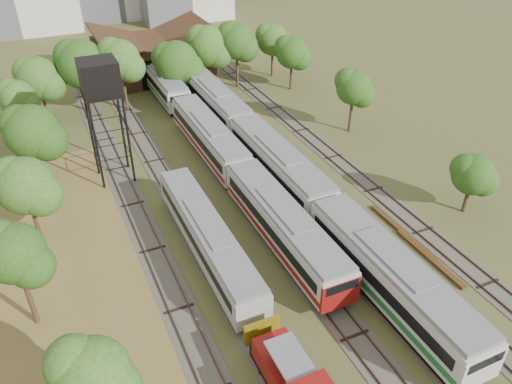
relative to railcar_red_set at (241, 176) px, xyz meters
name	(u,v)px	position (x,y,z in m)	size (l,w,h in m)	color
ground	(409,362)	(2.00, -22.38, -2.01)	(240.00, 240.00, 0.00)	#475123
dry_grass_patch	(99,365)	(-16.00, -14.38, -1.99)	(14.00, 60.00, 0.04)	brown
tracks	(244,178)	(1.33, 2.62, -1.97)	(24.60, 80.00, 0.19)	#4C473D
railcar_red_set	(241,176)	(0.00, 0.00, 0.00)	(3.08, 34.58, 3.81)	black
railcar_green_set	(279,166)	(4.00, 0.10, 0.11)	(3.24, 52.07, 4.02)	black
railcar_rear	(163,83)	(0.00, 27.25, -0.06)	(2.98, 16.08, 3.69)	black
old_grey_coach	(208,238)	(-6.00, -7.24, -0.18)	(2.73, 18.00, 3.37)	black
water_tower	(100,81)	(-10.32, 8.21, 8.24)	(3.52, 3.52, 12.15)	black
rail_pile_near	(430,258)	(10.00, -15.04, -1.89)	(0.51, 7.70, 0.26)	#543518
rail_pile_far	(402,232)	(10.20, -11.36, -1.88)	(0.52, 8.34, 0.27)	#543518
maintenance_shed	(153,57)	(1.00, 35.60, 0.90)	(16.45, 11.55, 7.58)	#391F14
tree_band_left	(33,203)	(-17.83, -2.19, 3.42)	(6.89, 54.19, 8.15)	#382616
tree_band_far	(157,57)	(-0.60, 26.34, 3.77)	(37.35, 8.30, 9.27)	#382616
tree_band_right	(346,87)	(17.21, 9.04, 2.96)	(4.38, 37.44, 7.50)	#382616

